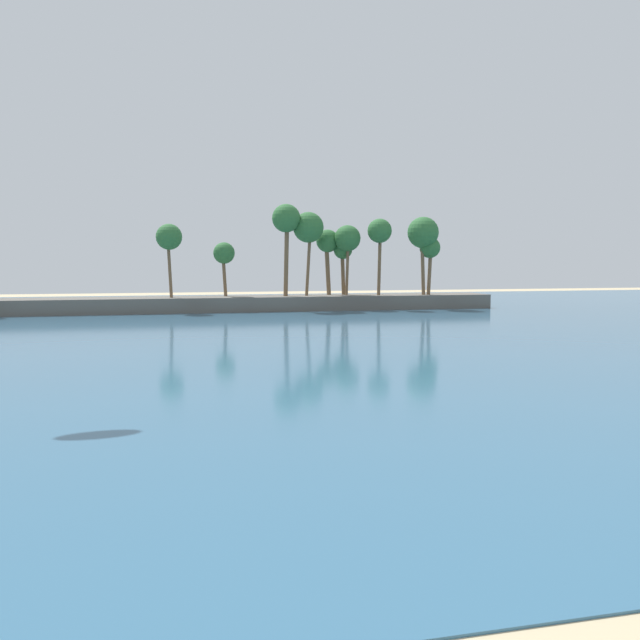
% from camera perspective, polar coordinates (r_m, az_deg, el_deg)
% --- Properties ---
extents(sea, '(220.00, 111.43, 0.06)m').
position_cam_1_polar(sea, '(65.52, -12.50, -0.38)').
color(sea, '#33607F').
rests_on(sea, ground).
extents(palm_headland, '(80.06, 6.36, 12.90)m').
position_cam_1_polar(palm_headland, '(81.09, -10.00, 3.11)').
color(palm_headland, '#605B54').
rests_on(palm_headland, ground).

